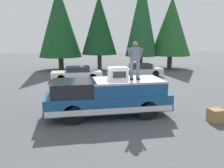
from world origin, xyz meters
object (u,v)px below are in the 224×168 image
(compressor_unit, at_px, (118,73))
(parked_car_silver, at_px, (140,70))
(person_on_truck_bed, at_px, (135,60))
(wooden_crate, at_px, (216,116))
(parked_car_white, at_px, (77,73))
(pickup_truck, at_px, (108,97))

(compressor_unit, xyz_separation_m, parked_car_silver, (10.02, -4.20, -1.35))
(person_on_truck_bed, relative_size, wooden_crate, 3.02)
(parked_car_silver, bearing_deg, wooden_crate, 178.30)
(parked_car_white, height_order, wooden_crate, parked_car_white)
(pickup_truck, relative_size, compressor_unit, 6.60)
(pickup_truck, distance_m, wooden_crate, 4.69)
(pickup_truck, height_order, wooden_crate, pickup_truck)
(person_on_truck_bed, height_order, parked_car_white, person_on_truck_bed)
(pickup_truck, bearing_deg, wooden_crate, -111.38)
(parked_car_white, relative_size, wooden_crate, 7.32)
(pickup_truck, height_order, person_on_truck_bed, person_on_truck_bed)
(pickup_truck, relative_size, person_on_truck_bed, 3.28)
(wooden_crate, bearing_deg, pickup_truck, 68.62)
(parked_car_silver, bearing_deg, pickup_truck, 155.03)
(parked_car_white, bearing_deg, wooden_crate, -153.64)
(person_on_truck_bed, xyz_separation_m, wooden_crate, (-1.54, -3.13, -2.27))
(pickup_truck, distance_m, parked_car_white, 9.22)
(wooden_crate, bearing_deg, compressor_unit, 65.76)
(pickup_truck, relative_size, parked_car_silver, 1.35)
(parked_car_silver, xyz_separation_m, wooden_crate, (-11.76, 0.35, -0.30))
(compressor_unit, xyz_separation_m, person_on_truck_bed, (-0.20, -0.72, 0.62))
(person_on_truck_bed, xyz_separation_m, parked_car_silver, (10.22, -3.48, -1.97))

